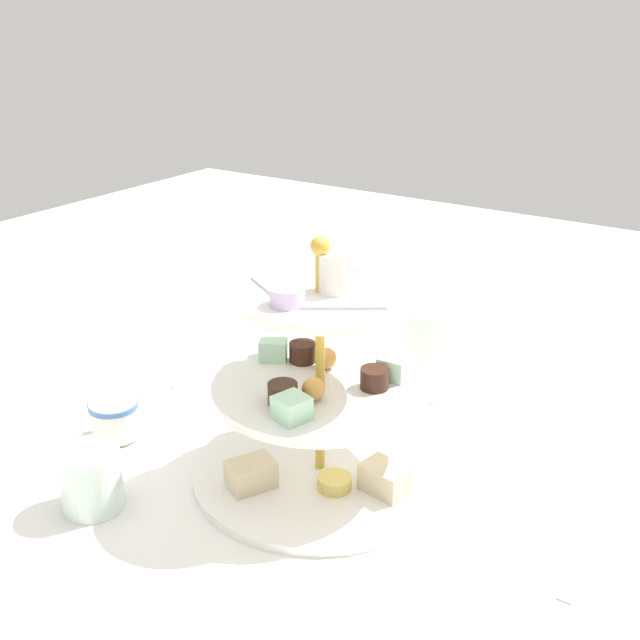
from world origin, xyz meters
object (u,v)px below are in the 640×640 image
tiered_serving_stand (320,406)px  butter_knife_right (226,370)px  water_glass_short_left (91,479)px  butter_knife_left (594,549)px  water_glass_tall_right (428,352)px  teacup_with_saucer (115,422)px

tiered_serving_stand → butter_knife_right: bearing=150.6°
water_glass_short_left → butter_knife_right: bearing=105.7°
tiered_serving_stand → butter_knife_left: (0.29, 0.04, -0.08)m
water_glass_tall_right → water_glass_short_left: (-0.17, -0.42, -0.02)m
teacup_with_saucer → butter_knife_left: teacup_with_saucer is taller
butter_knife_left → butter_knife_right: same height
water_glass_short_left → butter_knife_left: bearing=25.4°
water_glass_short_left → butter_knife_right: 0.33m
tiered_serving_stand → water_glass_short_left: (-0.16, -0.18, -0.05)m
butter_knife_left → teacup_with_saucer: bearing=103.2°
butter_knife_left → butter_knife_right: (-0.54, 0.11, 0.00)m
water_glass_short_left → tiered_serving_stand: bearing=47.3°
tiered_serving_stand → teacup_with_saucer: tiered_serving_stand is taller
water_glass_short_left → butter_knife_left: water_glass_short_left is taller
tiered_serving_stand → butter_knife_right: size_ratio=1.64×
tiered_serving_stand → water_glass_tall_right: 0.24m
butter_knife_left → water_glass_tall_right: bearing=55.5°
water_glass_short_left → butter_knife_right: water_glass_short_left is taller
tiered_serving_stand → water_glass_short_left: 0.25m
teacup_with_saucer → butter_knife_right: bearing=92.8°
tiered_serving_stand → butter_knife_left: tiered_serving_stand is taller
water_glass_tall_right → butter_knife_left: size_ratio=0.68×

